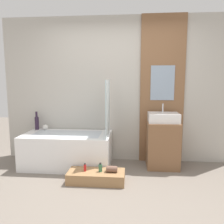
% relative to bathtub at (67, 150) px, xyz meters
% --- Properties ---
extents(ground_plane, '(12.00, 12.00, 0.00)m').
position_rel_bathtub_xyz_m(ground_plane, '(0.83, -1.16, -0.29)').
color(ground_plane, slate).
extents(wall_tiled_back, '(4.20, 0.06, 2.60)m').
position_rel_bathtub_xyz_m(wall_tiled_back, '(0.83, 0.42, 1.01)').
color(wall_tiled_back, '#B7B2A8').
rests_on(wall_tiled_back, ground_plane).
extents(wall_wood_accent, '(0.77, 0.04, 2.60)m').
position_rel_bathtub_xyz_m(wall_wood_accent, '(1.63, 0.37, 1.02)').
color(wall_wood_accent, brown).
rests_on(wall_wood_accent, ground_plane).
extents(bathtub, '(1.48, 0.74, 0.57)m').
position_rel_bathtub_xyz_m(bathtub, '(0.00, 0.00, 0.00)').
color(bathtub, white).
rests_on(bathtub, ground_plane).
extents(glass_shower_screen, '(0.01, 0.55, 0.91)m').
position_rel_bathtub_xyz_m(glass_shower_screen, '(0.71, -0.08, 0.74)').
color(glass_shower_screen, silver).
rests_on(glass_shower_screen, bathtub).
extents(wooden_step_bench, '(0.83, 0.35, 0.16)m').
position_rel_bathtub_xyz_m(wooden_step_bench, '(0.59, -0.57, -0.21)').
color(wooden_step_bench, '#997047').
rests_on(wooden_step_bench, ground_plane).
extents(vanity_cabinet, '(0.53, 0.48, 0.78)m').
position_rel_bathtub_xyz_m(vanity_cabinet, '(1.63, 0.11, 0.10)').
color(vanity_cabinet, brown).
rests_on(vanity_cabinet, ground_plane).
extents(sink, '(0.50, 0.37, 0.30)m').
position_rel_bathtub_xyz_m(sink, '(1.63, 0.11, 0.57)').
color(sink, white).
rests_on(sink, vanity_cabinet).
extents(vase_tall_dark, '(0.07, 0.07, 0.33)m').
position_rel_bathtub_xyz_m(vase_tall_dark, '(-0.66, 0.29, 0.42)').
color(vase_tall_dark, '#2D1E33').
rests_on(vase_tall_dark, bathtub).
extents(vase_round_light, '(0.10, 0.10, 0.10)m').
position_rel_bathtub_xyz_m(vase_round_light, '(-0.49, 0.27, 0.33)').
color(vase_round_light, silver).
rests_on(vase_round_light, bathtub).
extents(bottle_soap_primary, '(0.04, 0.04, 0.12)m').
position_rel_bathtub_xyz_m(bottle_soap_primary, '(0.43, -0.57, -0.08)').
color(bottle_soap_primary, red).
rests_on(bottle_soap_primary, wooden_step_bench).
extents(bottle_soap_secondary, '(0.05, 0.05, 0.13)m').
position_rel_bathtub_xyz_m(bottle_soap_secondary, '(0.66, -0.57, -0.07)').
color(bottle_soap_secondary, '#38704C').
rests_on(bottle_soap_secondary, wooden_step_bench).
extents(towel_roll, '(0.16, 0.09, 0.09)m').
position_rel_bathtub_xyz_m(towel_roll, '(0.82, -0.57, -0.08)').
color(towel_roll, brown).
rests_on(towel_roll, wooden_step_bench).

